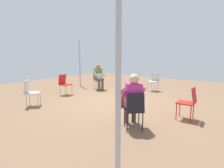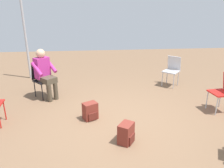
{
  "view_description": "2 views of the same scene",
  "coord_description": "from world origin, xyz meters",
  "px_view_note": "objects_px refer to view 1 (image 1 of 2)",
  "views": [
    {
      "loc": [
        4.75,
        3.67,
        1.63
      ],
      "look_at": [
        -0.15,
        -0.17,
        0.61
      ],
      "focal_mm": 28.0,
      "sensor_mm": 36.0,
      "label": 1
    },
    {
      "loc": [
        -3.81,
        0.54,
        2.24
      ],
      "look_at": [
        0.28,
        0.13,
        0.74
      ],
      "focal_mm": 35.0,
      "sensor_mm": 36.0,
      "label": 2
    }
  ],
  "objects_px": {
    "chair_west": "(154,80)",
    "chair_south": "(64,83)",
    "chair_southwest": "(98,79)",
    "chair_north": "(189,101)",
    "person_in_magenta": "(133,98)",
    "chair_southeast": "(31,91)",
    "backpack_by_empty_chair": "(123,94)",
    "chair_northeast": "(134,108)",
    "backpack_near_laptop_user": "(123,102)",
    "person_with_laptop": "(99,75)"
  },
  "relations": [
    {
      "from": "backpack_near_laptop_user",
      "to": "chair_southwest",
      "type": "bearing_deg",
      "value": -122.41
    },
    {
      "from": "chair_southwest",
      "to": "chair_south",
      "type": "xyz_separation_m",
      "value": [
        1.78,
        -0.24,
        0.0
      ]
    },
    {
      "from": "chair_southwest",
      "to": "backpack_by_empty_chair",
      "type": "xyz_separation_m",
      "value": [
        0.8,
        2.06,
        -0.34
      ]
    },
    {
      "from": "chair_southwest",
      "to": "chair_south",
      "type": "distance_m",
      "value": 1.8
    },
    {
      "from": "backpack_near_laptop_user",
      "to": "chair_west",
      "type": "bearing_deg",
      "value": -173.63
    },
    {
      "from": "chair_southeast",
      "to": "chair_south",
      "type": "height_order",
      "value": "same"
    },
    {
      "from": "chair_southeast",
      "to": "person_with_laptop",
      "type": "xyz_separation_m",
      "value": [
        -3.41,
        -0.14,
        0.2
      ]
    },
    {
      "from": "chair_west",
      "to": "backpack_by_empty_chair",
      "type": "distance_m",
      "value": 2.13
    },
    {
      "from": "chair_west",
      "to": "chair_north",
      "type": "relative_size",
      "value": 1.0
    },
    {
      "from": "person_with_laptop",
      "to": "backpack_by_empty_chair",
      "type": "height_order",
      "value": "person_with_laptop"
    },
    {
      "from": "chair_southeast",
      "to": "person_in_magenta",
      "type": "bearing_deg",
      "value": 51.69
    },
    {
      "from": "chair_north",
      "to": "chair_northeast",
      "type": "bearing_deg",
      "value": 147.99
    },
    {
      "from": "backpack_by_empty_chair",
      "to": "chair_northeast",
      "type": "bearing_deg",
      "value": 39.1
    },
    {
      "from": "chair_northeast",
      "to": "person_in_magenta",
      "type": "xyz_separation_m",
      "value": [
        -0.12,
        -0.11,
        0.2
      ]
    },
    {
      "from": "chair_north",
      "to": "person_with_laptop",
      "type": "bearing_deg",
      "value": 67.46
    },
    {
      "from": "person_in_magenta",
      "to": "backpack_near_laptop_user",
      "type": "height_order",
      "value": "person_in_magenta"
    },
    {
      "from": "person_in_magenta",
      "to": "backpack_by_empty_chair",
      "type": "bearing_deg",
      "value": 85.53
    },
    {
      "from": "person_in_magenta",
      "to": "backpack_by_empty_chair",
      "type": "relative_size",
      "value": 3.44
    },
    {
      "from": "chair_west",
      "to": "chair_south",
      "type": "relative_size",
      "value": 1.0
    },
    {
      "from": "chair_south",
      "to": "backpack_near_laptop_user",
      "type": "bearing_deg",
      "value": 85.37
    },
    {
      "from": "chair_west",
      "to": "chair_southwest",
      "type": "distance_m",
      "value": 2.66
    },
    {
      "from": "chair_north",
      "to": "chair_southwest",
      "type": "bearing_deg",
      "value": 67.12
    },
    {
      "from": "chair_southwest",
      "to": "backpack_by_empty_chair",
      "type": "bearing_deg",
      "value": 98.02
    },
    {
      "from": "chair_south",
      "to": "chair_west",
      "type": "bearing_deg",
      "value": 133.65
    },
    {
      "from": "chair_west",
      "to": "chair_south",
      "type": "height_order",
      "value": "same"
    },
    {
      "from": "chair_southeast",
      "to": "chair_north",
      "type": "bearing_deg",
      "value": 65.26
    },
    {
      "from": "person_in_magenta",
      "to": "chair_south",
      "type": "bearing_deg",
      "value": 120.91
    },
    {
      "from": "chair_north",
      "to": "chair_south",
      "type": "distance_m",
      "value": 4.87
    },
    {
      "from": "chair_southwest",
      "to": "person_in_magenta",
      "type": "height_order",
      "value": "person_in_magenta"
    },
    {
      "from": "backpack_by_empty_chair",
      "to": "person_with_laptop",
      "type": "bearing_deg",
      "value": -110.65
    },
    {
      "from": "chair_northeast",
      "to": "backpack_by_empty_chair",
      "type": "distance_m",
      "value": 2.89
    },
    {
      "from": "person_with_laptop",
      "to": "backpack_near_laptop_user",
      "type": "height_order",
      "value": "person_with_laptop"
    },
    {
      "from": "chair_northeast",
      "to": "person_in_magenta",
      "type": "distance_m",
      "value": 0.26
    },
    {
      "from": "chair_southwest",
      "to": "chair_south",
      "type": "bearing_deg",
      "value": 21.8
    },
    {
      "from": "backpack_near_laptop_user",
      "to": "chair_south",
      "type": "bearing_deg",
      "value": -88.19
    },
    {
      "from": "chair_northeast",
      "to": "person_in_magenta",
      "type": "bearing_deg",
      "value": 90.0
    },
    {
      "from": "person_with_laptop",
      "to": "person_in_magenta",
      "type": "bearing_deg",
      "value": 81.25
    },
    {
      "from": "chair_north",
      "to": "backpack_near_laptop_user",
      "type": "height_order",
      "value": "chair_north"
    },
    {
      "from": "chair_west",
      "to": "person_in_magenta",
      "type": "xyz_separation_m",
      "value": [
        4.2,
        1.43,
        0.2
      ]
    },
    {
      "from": "person_with_laptop",
      "to": "backpack_near_laptop_user",
      "type": "distance_m",
      "value": 3.03
    },
    {
      "from": "chair_southwest",
      "to": "chair_north",
      "type": "height_order",
      "value": "same"
    },
    {
      "from": "chair_north",
      "to": "person_in_magenta",
      "type": "bearing_deg",
      "value": 142.08
    },
    {
      "from": "chair_west",
      "to": "person_in_magenta",
      "type": "distance_m",
      "value": 4.44
    },
    {
      "from": "chair_southeast",
      "to": "person_in_magenta",
      "type": "height_order",
      "value": "person_in_magenta"
    },
    {
      "from": "chair_southwest",
      "to": "chair_northeast",
      "type": "height_order",
      "value": "same"
    },
    {
      "from": "backpack_near_laptop_user",
      "to": "chair_southeast",
      "type": "bearing_deg",
      "value": -52.8
    },
    {
      "from": "chair_northeast",
      "to": "chair_south",
      "type": "xyz_separation_m",
      "value": [
        -1.25,
        -4.11,
        0.0
      ]
    },
    {
      "from": "chair_west",
      "to": "chair_southeast",
      "type": "xyz_separation_m",
      "value": [
        4.78,
        -2.04,
        0.0
      ]
    },
    {
      "from": "chair_north",
      "to": "chair_south",
      "type": "bearing_deg",
      "value": 88.29
    },
    {
      "from": "chair_west",
      "to": "person_with_laptop",
      "type": "relative_size",
      "value": 0.69
    }
  ]
}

